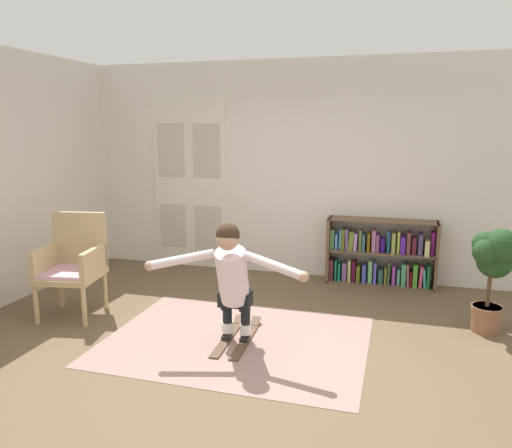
{
  "coord_description": "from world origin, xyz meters",
  "views": [
    {
      "loc": [
        1.32,
        -3.98,
        2.01
      ],
      "look_at": [
        -0.05,
        0.72,
        1.05
      ],
      "focal_mm": 34.58,
      "sensor_mm": 36.0,
      "label": 1
    }
  ],
  "objects_px": {
    "bookshelf": "(380,256)",
    "potted_plant": "(493,263)",
    "wicker_chair": "(73,262)",
    "skis_pair": "(237,337)",
    "person_skier": "(232,274)"
  },
  "relations": [
    {
      "from": "potted_plant",
      "to": "person_skier",
      "type": "distance_m",
      "value": 2.58
    },
    {
      "from": "bookshelf",
      "to": "skis_pair",
      "type": "height_order",
      "value": "bookshelf"
    },
    {
      "from": "person_skier",
      "to": "wicker_chair",
      "type": "bearing_deg",
      "value": 170.78
    },
    {
      "from": "bookshelf",
      "to": "person_skier",
      "type": "bearing_deg",
      "value": -118.11
    },
    {
      "from": "skis_pair",
      "to": "person_skier",
      "type": "bearing_deg",
      "value": -87.41
    },
    {
      "from": "wicker_chair",
      "to": "person_skier",
      "type": "height_order",
      "value": "person_skier"
    },
    {
      "from": "person_skier",
      "to": "potted_plant",
      "type": "bearing_deg",
      "value": 24.37
    },
    {
      "from": "wicker_chair",
      "to": "skis_pair",
      "type": "xyz_separation_m",
      "value": [
        1.92,
        -0.14,
        -0.56
      ]
    },
    {
      "from": "wicker_chair",
      "to": "potted_plant",
      "type": "bearing_deg",
      "value": 9.97
    },
    {
      "from": "bookshelf",
      "to": "skis_pair",
      "type": "relative_size",
      "value": 1.52
    },
    {
      "from": "skis_pair",
      "to": "person_skier",
      "type": "relative_size",
      "value": 0.62
    },
    {
      "from": "wicker_chair",
      "to": "skis_pair",
      "type": "relative_size",
      "value": 1.21
    },
    {
      "from": "potted_plant",
      "to": "skis_pair",
      "type": "distance_m",
      "value": 2.61
    },
    {
      "from": "bookshelf",
      "to": "potted_plant",
      "type": "bearing_deg",
      "value": -48.08
    },
    {
      "from": "wicker_chair",
      "to": "person_skier",
      "type": "bearing_deg",
      "value": -9.22
    }
  ]
}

